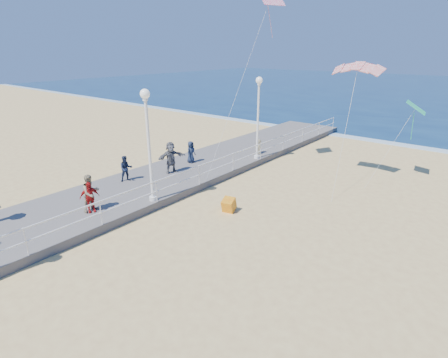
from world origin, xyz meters
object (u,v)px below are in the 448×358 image
Objects in this scene: box_kite at (229,206)px; spectator_7 at (126,169)px; beach_walker_c at (258,149)px; lamp_post_mid at (148,135)px; spectator_5 at (171,157)px; lamp_post_far at (258,110)px; spectator_1 at (91,193)px; spectator_4 at (191,152)px; spectator_3 at (90,197)px.

spectator_7 is at bearing 176.52° from box_kite.
spectator_7 reaches higher than beach_walker_c.
lamp_post_mid reaches higher than spectator_5.
lamp_post_far is 8.40m from box_kite.
box_kite is (6.36, 1.15, -0.83)m from spectator_7.
beach_walker_c is (-0.56, 1.03, -2.95)m from lamp_post_far.
lamp_post_mid reaches higher than spectator_1.
spectator_4 is (-2.78, -3.47, -2.55)m from lamp_post_far.
spectator_5 is at bearing -65.60° from beach_walker_c.
spectator_4 is at bearing -128.70° from lamp_post_far.
spectator_3 is at bearing -152.21° from spectator_5.
beach_walker_c is at bearing 1.71° from spectator_5.
lamp_post_mid is at bearing -29.93° from spectator_1.
spectator_7 is at bearing 178.32° from spectator_5.
lamp_post_mid is at bearing -80.37° from spectator_7.
spectator_1 is 2.88× the size of box_kite.
box_kite is at bearing -47.92° from spectator_1.
lamp_post_far reaches higher than spectator_5.
lamp_post_mid is 3.66× the size of spectator_7.
box_kite is (4.33, 4.59, -0.82)m from spectator_3.
lamp_post_mid is at bearing -47.38° from beach_walker_c.
lamp_post_far is 11.79m from spectator_1.
spectator_1 is 8.16m from spectator_4.
spectator_3 is (-1.17, -11.61, -2.54)m from lamp_post_far.
lamp_post_far is 3.08× the size of spectator_1.
spectator_7 reaches higher than spectator_3.
spectator_5 is 1.28× the size of spectator_7.
lamp_post_mid reaches higher than beach_walker_c.
spectator_3 is at bearing -95.73° from lamp_post_far.
spectator_5 is at bearing 5.67° from spectator_7.
spectator_3 is at bearing -150.44° from spectator_1.
spectator_3 is 6.36m from box_kite.
lamp_post_far is at bearing 16.41° from spectator_3.
spectator_5 is 3.11× the size of box_kite.
spectator_1 is 1.19× the size of spectator_7.
spectator_3 is at bearing -114.04° from lamp_post_mid.
spectator_5 reaches higher than spectator_7.
spectator_1 is at bearing -96.21° from lamp_post_far.
spectator_1 is 6.35m from box_kite.
lamp_post_mid is at bearing -128.75° from spectator_5.
spectator_4 is 2.36× the size of box_kite.
spectator_7 is (-0.86, -2.58, -0.21)m from spectator_5.
spectator_3 reaches higher than spectator_4.
spectator_3 reaches higher than beach_walker_c.
box_kite is (3.17, 1.98, -3.36)m from lamp_post_mid.
spectator_1 is at bearing -53.72° from beach_walker_c.
lamp_post_far is 3.68× the size of spectator_3.
lamp_post_far is at bearing -44.33° from spectator_4.
box_kite is at bearing 31.99° from lamp_post_mid.
box_kite is at bearing -21.20° from spectator_3.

